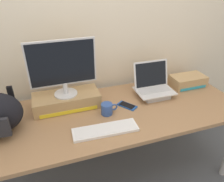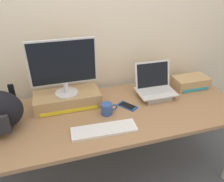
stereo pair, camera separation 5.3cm
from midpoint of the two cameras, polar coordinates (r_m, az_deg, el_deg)
The scene contains 11 objects.
ground_plane at distance 2.15m, azimuth 0.75°, elevation -21.21°, with size 20.00×20.00×0.00m, color #515660.
back_wall at distance 1.87m, azimuth -3.61°, elevation 18.18°, with size 7.00×0.10×2.60m, color beige.
desk at distance 1.70m, azimuth 0.90°, elevation -7.05°, with size 2.08×0.78×0.71m.
toner_box_yellow at distance 1.73m, azimuth -10.98°, elevation -2.24°, with size 0.51×0.23×0.11m.
desktop_monitor at distance 1.60m, azimuth -11.94°, elevation 6.53°, with size 0.49×0.18×0.43m.
open_laptop at distance 1.88m, azimuth 12.20°, elevation 0.24°, with size 0.32×0.24×0.28m.
external_keyboard at distance 1.47m, azimuth -1.09°, elevation -10.29°, with size 0.45×0.15×0.02m.
coffee_mug at distance 1.61m, azimuth -0.40°, elevation -4.78°, with size 0.13×0.09×0.09m.
cell_phone at distance 1.72m, azimuth 5.04°, elevation -4.01°, with size 0.15×0.17×0.01m.
plush_toy at distance 1.84m, azimuth -25.15°, elevation -3.19°, with size 0.09×0.09×0.09m.
toner_box_cyan at distance 2.12m, azimuth 20.91°, elevation 2.21°, with size 0.32×0.18×0.10m.
Camera 2 is at (-0.39, -1.31, 1.66)m, focal length 34.16 mm.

